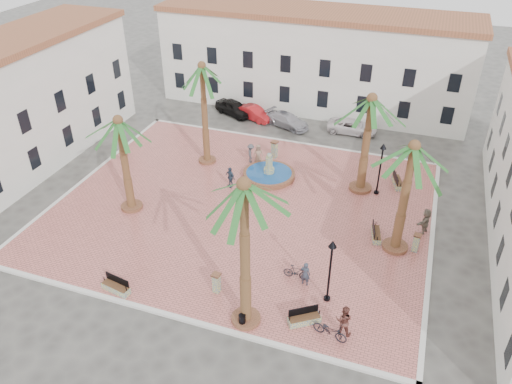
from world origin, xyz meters
TOP-DOWN VIEW (x-y plane):
  - ground at (0.00, 0.00)m, footprint 120.00×120.00m
  - plaza at (0.00, 0.00)m, footprint 26.00×22.00m
  - kerb_n at (0.00, 11.00)m, footprint 26.30×0.30m
  - kerb_s at (0.00, -11.00)m, footprint 26.30×0.30m
  - kerb_e at (13.00, 0.00)m, footprint 0.30×22.30m
  - kerb_w at (-13.00, 0.00)m, footprint 0.30×22.30m
  - building_north at (-0.00, 19.99)m, footprint 30.40×7.40m
  - building_west at (-19.00, 0.00)m, footprint 6.40×24.40m
  - fountain at (0.47, 4.56)m, footprint 4.07×4.07m
  - palm_nw at (-5.11, 5.22)m, footprint 4.65×4.65m
  - palm_sw at (-7.42, -2.76)m, footprint 4.97×4.97m
  - palm_s at (3.95, -9.99)m, footprint 5.12×5.12m
  - palm_e at (10.80, -1.14)m, footprint 5.26×5.26m
  - palm_ne at (7.54, 5.13)m, footprint 5.52×5.52m
  - bench_s at (-3.82, -10.38)m, footprint 1.84×0.84m
  - bench_se at (6.93, -9.13)m, footprint 1.75×1.44m
  - bench_e at (9.48, -0.45)m, footprint 0.86×1.76m
  - bench_ne at (10.12, 6.61)m, footprint 1.07×1.90m
  - lamppost_s at (7.71, -7.06)m, footprint 0.46×0.46m
  - lamppost_e at (8.78, 4.94)m, footprint 0.45×0.45m
  - bollard_se at (1.63, -8.52)m, footprint 0.52×0.52m
  - bollard_n at (-0.08, 7.69)m, footprint 0.64×0.64m
  - bollard_e at (12.01, -1.02)m, footprint 0.53×0.53m
  - litter_bin at (3.89, -10.40)m, footprint 0.38×0.38m
  - cyclist_a at (6.21, -6.27)m, footprint 0.60×0.41m
  - bicycle_a at (8.41, -9.64)m, footprint 1.99×1.07m
  - cyclist_b at (8.99, -9.15)m, footprint 0.90×0.71m
  - bicycle_b at (5.60, -5.96)m, footprint 1.57×0.47m
  - pedestrian_fountain_a at (-1.03, 6.33)m, footprint 0.97×0.85m
  - pedestrian_fountain_b at (-1.85, 2.20)m, footprint 1.05×0.81m
  - pedestrian_north at (-1.68, 6.32)m, footprint 0.95×1.19m
  - pedestrian_east at (12.40, 1.15)m, footprint 1.14×1.78m
  - car_black at (-6.55, 14.99)m, footprint 4.61×3.36m
  - car_red at (-4.36, 14.63)m, footprint 4.17×2.70m
  - car_silver at (-0.85, 14.13)m, footprint 4.77×3.31m
  - car_white at (5.17, 14.84)m, footprint 4.58×2.22m

SIDE VIEW (x-z plane):
  - ground at x=0.00m, z-range 0.00..0.00m
  - plaza at x=0.00m, z-range 0.00..0.15m
  - kerb_n at x=0.00m, z-range 0.00..0.16m
  - kerb_s at x=0.00m, z-range 0.00..0.16m
  - kerb_e at x=13.00m, z-range 0.00..0.16m
  - kerb_w at x=-13.00m, z-range 0.00..0.16m
  - bench_e at x=9.48m, z-range -0.04..0.85m
  - bench_se at x=6.93m, z-range -0.05..0.88m
  - bench_s at x=-3.82m, z-range -0.05..0.88m
  - bench_ne at x=10.12m, z-range -0.06..0.90m
  - fountain at x=0.47m, z-range -0.61..1.49m
  - litter_bin at x=3.89m, z-range 0.15..0.89m
  - bicycle_b at x=5.60m, z-range 0.15..1.09m
  - car_white at x=5.17m, z-range 0.00..1.26m
  - car_silver at x=-0.85m, z-range 0.00..1.28m
  - bicycle_a at x=8.41m, z-range 0.15..1.14m
  - car_red at x=-4.36m, z-range 0.00..1.30m
  - car_black at x=-6.55m, z-range 0.00..1.46m
  - bollard_e at x=12.01m, z-range 0.17..1.46m
  - bollard_se at x=1.63m, z-range 0.17..1.48m
  - bollard_n at x=-0.08m, z-range 0.18..1.67m
  - cyclist_a at x=6.21m, z-range 0.15..1.75m
  - pedestrian_north at x=-1.68m, z-range 0.15..1.76m
  - pedestrian_fountain_b at x=-1.85m, z-range 0.15..1.82m
  - pedestrian_fountain_a at x=-1.03m, z-range 0.15..1.82m
  - pedestrian_east at x=12.40m, z-range 0.15..1.99m
  - cyclist_b at x=8.99m, z-range 0.15..1.99m
  - lamppost_e at x=8.78m, z-range 0.89..5.05m
  - lamppost_s at x=7.71m, z-range 0.90..5.10m
  - building_north at x=0.00m, z-range 0.02..9.52m
  - building_west at x=-19.00m, z-range 0.02..10.02m
  - palm_sw at x=-7.42m, z-range 2.58..9.74m
  - palm_ne at x=7.54m, z-range 2.72..10.40m
  - palm_e at x=10.80m, z-range 2.77..10.45m
  - palm_nw at x=-5.11m, z-range 3.22..11.67m
  - palm_s at x=3.95m, z-range 3.37..12.30m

